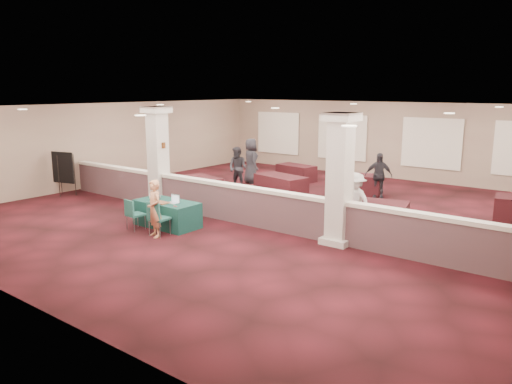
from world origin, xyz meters
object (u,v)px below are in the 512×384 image
Objects in this scene: far_table_back_left at (296,173)px; attendee_a at (238,168)px; easel_board at (63,168)px; far_table_front_left at (202,186)px; conf_chair_main at (157,216)px; conf_chair_side at (133,212)px; far_table_front_right at (372,215)px; attendee_d at (251,161)px; near_table at (167,214)px; far_table_back_center at (355,184)px; woman at (154,209)px; attendee_c at (378,176)px; attendee_b at (355,201)px; far_table_front_center at (281,186)px.

far_table_back_left is 2.91m from attendee_a.
easel_board is 0.98× the size of attendee_a.
conf_chair_main is at bearing -59.34° from far_table_front_left.
conf_chair_side is 4.70m from far_table_front_left.
far_table_front_right is 1.15× the size of far_table_back_left.
attendee_d is at bearing -127.93° from far_table_back_left.
near_table is at bearing 117.44° from conf_chair_main.
easel_board reaches higher than far_table_back_center.
conf_chair_main is at bearing 100.83° from woman.
conf_chair_main is 7.79m from attendee_d.
near_table reaches higher than far_table_back_left.
far_table_back_left is at bearing 141.58° from attendee_c.
attendee_b is (4.63, 3.82, 0.27)m from conf_chair_side.
conf_chair_side is 7.53m from attendee_d.
far_table_front_left is 1.06× the size of attendee_b.
attendee_b reaches higher than far_table_front_left.
conf_chair_side is 0.57× the size of woman.
easel_board reaches higher than woman.
attendee_d is at bearing 161.12° from attendee_c.
conf_chair_side is at bearing -108.03° from far_table_back_center.
far_table_back_center is at bearing 122.68° from far_table_front_right.
attendee_d reaches higher than woman.
far_table_front_center is at bearing 109.00° from woman.
attendee_c is at bearing -143.38° from attendee_d.
far_table_back_center is at bearing 39.71° from far_table_front_left.
near_table is 1.04× the size of far_table_back_center.
far_table_front_right reaches higher than far_table_back_left.
attendee_c reaches higher than conf_chair_main.
attendee_c reaches higher than near_table.
woman is at bearing -76.15° from attendee_a.
far_table_front_center is at bearing -13.05° from attendee_a.
attendee_b reaches higher than far_table_back_left.
far_table_front_right is at bearing 44.34° from conf_chair_side.
conf_chair_side reaches higher than far_table_front_right.
conf_chair_main is 0.59× the size of attendee_b.
woman is 0.79× the size of far_table_front_center.
easel_board reaches higher than near_table.
near_table is 1.15× the size of attendee_a.
conf_chair_side is 0.53× the size of attendee_a.
conf_chair_main reaches higher than far_table_back_center.
attendee_b is at bearing -44.07° from far_table_back_left.
attendee_d is (-2.18, 6.50, 0.54)m from near_table.
attendee_d is (-1.74, 7.32, 0.40)m from conf_chair_side.
woman is 9.03m from far_table_back_left.
conf_chair_main is at bearing 5.58° from conf_chair_side.
conf_chair_main is 5.78m from far_table_front_right.
far_table_front_right is 7.30m from far_table_back_left.
conf_chair_main reaches higher than far_table_back_left.
woman is 5.84m from far_table_front_right.
attendee_c is (4.08, -1.05, 0.46)m from far_table_back_left.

